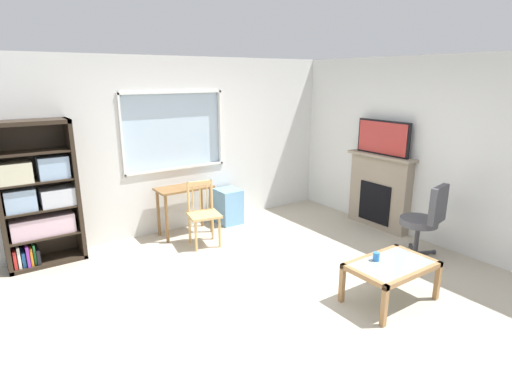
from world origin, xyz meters
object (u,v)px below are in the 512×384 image
(fireplace, at_px, (379,191))
(office_chair, at_px, (426,218))
(coffee_table, at_px, (391,269))
(sippy_cup, at_px, (376,256))
(bookshelf, at_px, (37,198))
(desk_under_window, at_px, (184,196))
(tv, at_px, (383,138))
(wooden_chair, at_px, (203,213))
(plastic_drawer_unit, at_px, (228,206))

(fireplace, xyz_separation_m, office_chair, (-0.44, -1.11, -0.03))
(office_chair, bearing_deg, coffee_table, -160.20)
(fireplace, xyz_separation_m, sippy_cup, (-1.78, -1.42, -0.10))
(bookshelf, relative_size, coffee_table, 1.97)
(bookshelf, height_order, desk_under_window, bookshelf)
(tv, height_order, office_chair, tv)
(sippy_cup, bearing_deg, office_chair, 13.14)
(fireplace, height_order, coffee_table, fireplace)
(desk_under_window, relative_size, office_chair, 0.82)
(wooden_chair, bearing_deg, plastic_drawer_unit, 37.06)
(wooden_chair, bearing_deg, desk_under_window, 94.34)
(desk_under_window, distance_m, plastic_drawer_unit, 0.85)
(bookshelf, height_order, coffee_table, bookshelf)
(wooden_chair, relative_size, sippy_cup, 10.00)
(desk_under_window, bearing_deg, sippy_cup, -73.34)
(wooden_chair, height_order, fireplace, fireplace)
(tv, bearing_deg, plastic_drawer_unit, 140.75)
(bookshelf, height_order, plastic_drawer_unit, bookshelf)
(bookshelf, relative_size, fireplace, 1.56)
(bookshelf, bearing_deg, plastic_drawer_unit, -1.25)
(fireplace, height_order, sippy_cup, fireplace)
(plastic_drawer_unit, distance_m, sippy_cup, 2.92)
(tv, distance_m, coffee_table, 2.52)
(bookshelf, xyz_separation_m, sippy_cup, (2.77, -2.97, -0.39))
(wooden_chair, bearing_deg, office_chair, -43.36)
(wooden_chair, xyz_separation_m, office_chair, (2.16, -2.04, 0.09))
(wooden_chair, xyz_separation_m, plastic_drawer_unit, (0.75, 0.56, -0.18))
(wooden_chair, bearing_deg, fireplace, -19.74)
(fireplace, bearing_deg, sippy_cup, -141.41)
(desk_under_window, relative_size, plastic_drawer_unit, 1.45)
(coffee_table, bearing_deg, office_chair, 19.80)
(desk_under_window, relative_size, wooden_chair, 0.91)
(fireplace, xyz_separation_m, tv, (-0.02, 0.00, 0.84))
(sippy_cup, bearing_deg, bookshelf, 132.94)
(desk_under_window, bearing_deg, tv, -28.92)
(plastic_drawer_unit, height_order, tv, tv)
(tv, height_order, coffee_table, tv)
(fireplace, bearing_deg, plastic_drawer_unit, 141.02)
(bookshelf, bearing_deg, sippy_cup, -47.06)
(desk_under_window, height_order, tv, tv)
(plastic_drawer_unit, bearing_deg, desk_under_window, -176.36)
(plastic_drawer_unit, relative_size, coffee_table, 0.61)
(wooden_chair, height_order, coffee_table, wooden_chair)
(bookshelf, relative_size, wooden_chair, 2.02)
(bookshelf, xyz_separation_m, coffee_table, (2.86, -3.11, -0.50))
(bookshelf, bearing_deg, tv, -18.95)
(coffee_table, bearing_deg, tv, 42.96)
(fireplace, height_order, tv, tv)
(plastic_drawer_unit, xyz_separation_m, sippy_cup, (0.07, -2.92, 0.20))
(desk_under_window, xyz_separation_m, office_chair, (2.20, -2.55, -0.04))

